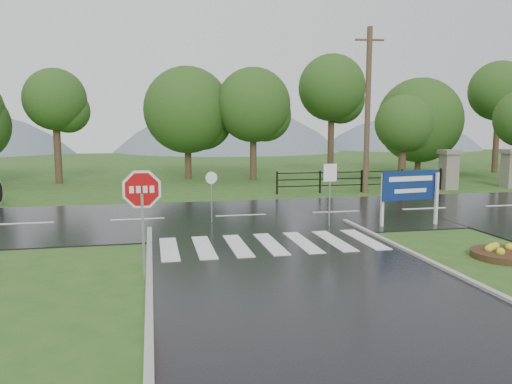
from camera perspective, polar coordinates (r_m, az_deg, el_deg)
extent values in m
plane|color=#2C521B|center=(10.42, 8.30, -12.45)|extent=(120.00, 120.00, 0.00)
cube|color=black|center=(19.80, -1.72, -2.81)|extent=(90.00, 8.00, 0.04)
cube|color=silver|center=(14.61, -9.91, -6.41)|extent=(0.50, 2.80, 0.02)
cube|color=silver|center=(14.67, -5.98, -6.27)|extent=(0.50, 2.80, 0.02)
cube|color=silver|center=(14.80, -2.11, -6.11)|extent=(0.50, 2.80, 0.02)
cube|color=silver|center=(15.00, 1.68, -5.93)|extent=(0.50, 2.80, 0.02)
cube|color=silver|center=(15.26, 5.35, -5.72)|extent=(0.50, 2.80, 0.02)
cube|color=silver|center=(15.58, 8.88, -5.51)|extent=(0.50, 2.80, 0.02)
cube|color=silver|center=(15.96, 12.25, -5.28)|extent=(0.50, 2.80, 0.02)
cube|color=gray|center=(30.18, 21.16, 2.16)|extent=(0.80, 0.80, 2.00)
cube|color=#6B6659|center=(30.10, 21.26, 4.28)|extent=(1.00, 1.00, 0.24)
cube|color=gray|center=(32.53, 27.08, 2.20)|extent=(0.80, 0.80, 2.00)
cube|color=#6B6659|center=(32.46, 27.20, 4.16)|extent=(1.00, 1.00, 0.24)
cube|color=black|center=(27.73, 11.96, 0.83)|extent=(9.50, 0.05, 0.05)
cube|color=black|center=(27.69, 11.98, 1.55)|extent=(9.50, 0.05, 0.05)
cube|color=black|center=(27.66, 12.00, 2.27)|extent=(9.50, 0.05, 0.05)
cube|color=black|center=(26.16, 2.41, 1.04)|extent=(0.08, 0.08, 1.20)
cube|color=black|center=(29.95, 20.32, 1.39)|extent=(0.08, 0.08, 1.20)
sphere|color=slate|center=(77.89, -3.07, -8.01)|extent=(48.00, 48.00, 48.00)
sphere|color=slate|center=(85.62, 15.81, -3.90)|extent=(36.00, 36.00, 36.00)
cube|color=#939399|center=(11.83, -12.76, -5.05)|extent=(0.06, 0.06, 2.02)
cylinder|color=white|center=(11.66, -12.92, 0.30)|extent=(1.21, 0.04, 1.21)
cylinder|color=#AA0B0D|center=(11.64, -12.92, 0.29)|extent=(1.06, 0.05, 1.06)
cube|color=silver|center=(18.03, 14.25, -0.99)|extent=(0.11, 0.11, 1.91)
cube|color=silver|center=(19.05, 19.92, -0.76)|extent=(0.11, 0.11, 1.91)
cube|color=navy|center=(18.45, 17.22, 0.74)|extent=(2.28, 0.36, 1.05)
cube|color=white|center=(18.40, 17.30, 1.46)|extent=(1.80, 0.25, 0.17)
cube|color=white|center=(18.44, 17.25, 0.14)|extent=(1.32, 0.19, 0.14)
cylinder|color=#332111|center=(15.22, 26.57, -6.42)|extent=(1.77, 1.77, 0.18)
cube|color=#939399|center=(17.63, 8.40, -0.68)|extent=(0.04, 0.04, 2.12)
cube|color=white|center=(17.51, 8.48, 2.20)|extent=(0.50, 0.08, 0.61)
cylinder|color=#939399|center=(18.31, -5.11, -0.86)|extent=(0.05, 0.05, 1.78)
cylinder|color=white|center=(18.19, -5.13, 1.63)|extent=(0.44, 0.12, 0.45)
cylinder|color=#473523|center=(27.11, 12.63, 8.96)|extent=(0.29, 0.29, 8.64)
cube|color=brown|center=(27.46, 12.86, 16.58)|extent=(1.54, 0.26, 0.10)
cylinder|color=#3D2B1C|center=(30.36, 16.36, 3.45)|extent=(0.41, 0.41, 3.11)
sphere|color=#224716|center=(30.30, 16.51, 7.55)|extent=(3.29, 3.29, 3.29)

